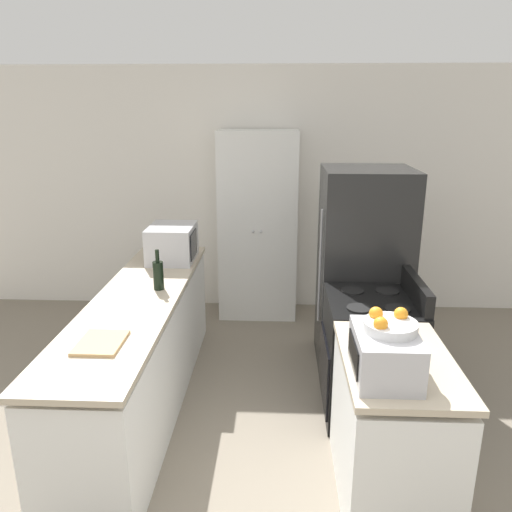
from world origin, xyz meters
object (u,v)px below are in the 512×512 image
stove (370,355)px  wine_bottle (158,274)px  pantry_cabinet (258,226)px  refrigerator (363,270)px  toaster_oven (385,354)px  fruit_bowl (389,324)px  microwave (172,243)px

stove → wine_bottle: wine_bottle is taller
pantry_cabinet → refrigerator: 1.40m
toaster_oven → fruit_bowl: 0.16m
refrigerator → toaster_oven: 1.80m
wine_bottle → fruit_bowl: bearing=-38.7°
refrigerator → wine_bottle: 1.72m
toaster_oven → fruit_bowl: fruit_bowl is taller
pantry_cabinet → toaster_oven: pantry_cabinet is taller
stove → microwave: size_ratio=2.15×
refrigerator → wine_bottle: bearing=-159.4°
wine_bottle → pantry_cabinet: bearing=67.8°
refrigerator → microwave: size_ratio=3.54×
refrigerator → microwave: (-1.65, 0.13, 0.18)m
refrigerator → microwave: 1.67m
microwave → refrigerator: bearing=-4.5°
refrigerator → fruit_bowl: size_ratio=6.41×
wine_bottle → toaster_oven: wine_bottle is taller
microwave → toaster_oven: 2.41m
pantry_cabinet → fruit_bowl: (0.77, -2.80, 0.17)m
pantry_cabinet → fruit_bowl: 2.91m
stove → fruit_bowl: bearing=-96.9°
pantry_cabinet → refrigerator: bearing=-48.1°
wine_bottle → fruit_bowl: size_ratio=1.14×
stove → microwave: 1.93m
pantry_cabinet → stove: 2.07m
pantry_cabinet → microwave: 1.16m
fruit_bowl → wine_bottle: bearing=141.3°
stove → fruit_bowl: size_ratio=3.90×
pantry_cabinet → microwave: size_ratio=4.06×
pantry_cabinet → stove: pantry_cabinet is taller
pantry_cabinet → fruit_bowl: size_ratio=7.33×
refrigerator → fruit_bowl: refrigerator is taller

